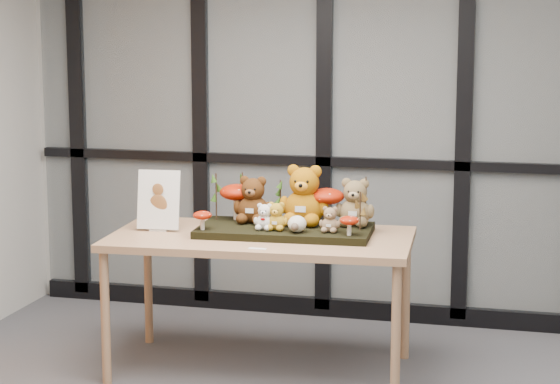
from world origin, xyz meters
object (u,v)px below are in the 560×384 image
(bear_beige_small, at_px, (330,218))
(bear_white_bow, at_px, (265,215))
(mushroom_back_right, at_px, (327,204))
(mushroom_front_left, at_px, (202,219))
(bear_brown_medium, at_px, (253,197))
(bear_tan_back, at_px, (355,200))
(diorama_tray, at_px, (285,230))
(bear_small_yellow, at_px, (277,215))
(mushroom_front_right, at_px, (349,225))
(plush_cream_hedgehog, at_px, (297,223))
(sign_holder, at_px, (159,202))
(bear_pooh_yellow, at_px, (304,192))
(display_table, at_px, (261,247))
(mushroom_back_left, at_px, (237,200))

(bear_beige_small, bearing_deg, bear_white_bow, -179.13)
(mushroom_back_right, height_order, mushroom_front_left, mushroom_back_right)
(bear_brown_medium, distance_m, bear_tan_back, 0.58)
(mushroom_front_left, bearing_deg, diorama_tray, 24.34)
(bear_small_yellow, distance_m, mushroom_back_right, 0.34)
(mushroom_front_right, bearing_deg, bear_beige_small, 152.72)
(plush_cream_hedgehog, distance_m, mushroom_front_left, 0.52)
(bear_beige_small, bearing_deg, bear_tan_back, 61.71)
(bear_small_yellow, bearing_deg, mushroom_front_left, -170.04)
(plush_cream_hedgehog, height_order, sign_holder, sign_holder)
(bear_tan_back, bearing_deg, bear_pooh_yellow, -176.93)
(diorama_tray, xyz_separation_m, plush_cream_hedgehog, (0.10, -0.13, 0.07))
(display_table, distance_m, bear_white_bow, 0.19)
(bear_tan_back, height_order, bear_small_yellow, bear_tan_back)
(display_table, height_order, mushroom_front_left, mushroom_front_left)
(diorama_tray, distance_m, bear_small_yellow, 0.15)
(bear_pooh_yellow, distance_m, bear_white_bow, 0.29)
(bear_white_bow, relative_size, bear_beige_small, 1.04)
(diorama_tray, distance_m, mushroom_front_left, 0.47)
(mushroom_front_left, bearing_deg, bear_beige_small, 9.30)
(diorama_tray, distance_m, mushroom_back_left, 0.37)
(diorama_tray, distance_m, mushroom_back_right, 0.29)
(bear_white_bow, height_order, mushroom_front_left, bear_white_bow)
(diorama_tray, relative_size, mushroom_front_left, 8.32)
(bear_tan_back, xyz_separation_m, mushroom_back_right, (-0.16, 0.01, -0.04))
(mushroom_front_left, bearing_deg, mushroom_back_left, 72.97)
(bear_pooh_yellow, relative_size, mushroom_front_right, 3.18)
(display_table, xyz_separation_m, mushroom_front_left, (-0.30, -0.12, 0.16))
(mushroom_back_right, distance_m, sign_holder, 0.95)
(diorama_tray, height_order, bear_tan_back, bear_tan_back)
(display_table, height_order, bear_pooh_yellow, bear_pooh_yellow)
(diorama_tray, height_order, bear_small_yellow, bear_small_yellow)
(bear_tan_back, bearing_deg, bear_beige_small, -118.29)
(bear_brown_medium, distance_m, bear_small_yellow, 0.26)
(bear_brown_medium, bearing_deg, mushroom_back_right, 5.92)
(display_table, height_order, bear_tan_back, bear_tan_back)
(bear_small_yellow, relative_size, sign_holder, 0.50)
(bear_small_yellow, xyz_separation_m, bear_white_bow, (-0.07, -0.01, -0.01))
(diorama_tray, height_order, mushroom_back_left, mushroom_back_left)
(mushroom_back_right, bearing_deg, bear_small_yellow, -133.54)
(mushroom_back_right, xyz_separation_m, mushroom_front_left, (-0.63, -0.34, -0.05))
(display_table, bearing_deg, bear_brown_medium, 116.75)
(bear_brown_medium, bearing_deg, sign_holder, -165.53)
(bear_brown_medium, distance_m, mushroom_back_left, 0.13)
(bear_brown_medium, xyz_separation_m, mushroom_front_left, (-0.21, -0.27, -0.09))
(diorama_tray, distance_m, sign_holder, 0.74)
(bear_brown_medium, height_order, mushroom_front_left, bear_brown_medium)
(bear_brown_medium, bearing_deg, display_table, -63.25)
(diorama_tray, distance_m, plush_cream_hedgehog, 0.18)
(display_table, relative_size, mushroom_front_right, 14.71)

